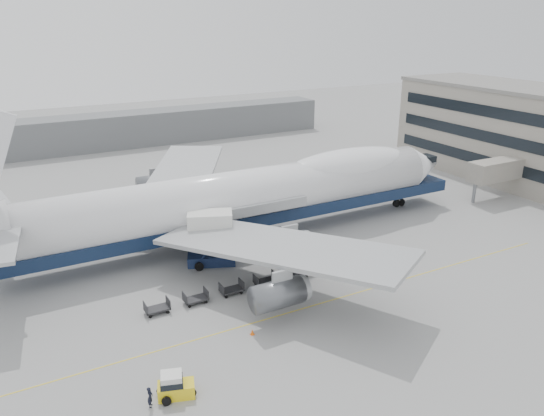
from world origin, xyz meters
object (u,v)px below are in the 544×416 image
airliner (250,195)px  baggage_tug (174,386)px  catering_truck (210,235)px  ground_worker (150,397)px

airliner → baggage_tug: 30.46m
catering_truck → ground_worker: 23.63m
airliner → catering_truck: size_ratio=10.87×
airliner → baggage_tug: (-18.08, -24.06, -4.76)m
airliner → catering_truck: bearing=-147.3°
catering_truck → airliner: bearing=55.2°
airliner → baggage_tug: bearing=-126.9°
airliner → baggage_tug: size_ratio=22.46×
baggage_tug → ground_worker: 1.91m
airliner → ground_worker: airliner is taller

